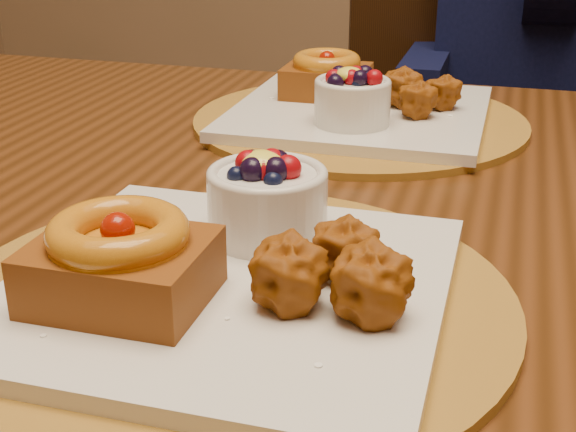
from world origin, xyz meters
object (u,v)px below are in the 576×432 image
object	(u,v)px
dining_table	(311,267)
place_setting_far	(357,107)
place_setting_near	(227,270)
chair_far	(468,179)
diner	(550,3)

from	to	relation	value
dining_table	place_setting_far	bearing A→B (deg)	90.53
dining_table	place_setting_near	bearing A→B (deg)	-90.67
chair_far	place_setting_near	bearing A→B (deg)	-112.82
chair_far	dining_table	bearing A→B (deg)	-114.28
diner	place_setting_far	bearing A→B (deg)	-117.18
place_setting_near	place_setting_far	world-z (taller)	place_setting_near
chair_far	diner	distance (m)	0.34
place_setting_far	diner	distance (m)	0.69
dining_table	place_setting_near	size ratio (longest dim) A/B	4.21
place_setting_far	diner	world-z (taller)	diner
place_setting_far	chair_far	xyz separation A→B (m)	(0.10, 0.56, -0.28)
dining_table	diner	xyz separation A→B (m)	(0.21, 0.87, 0.13)
dining_table	place_setting_far	xyz separation A→B (m)	(-0.00, 0.22, 0.10)
place_setting_near	chair_far	bearing A→B (deg)	83.99
place_setting_near	place_setting_far	bearing A→B (deg)	89.93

